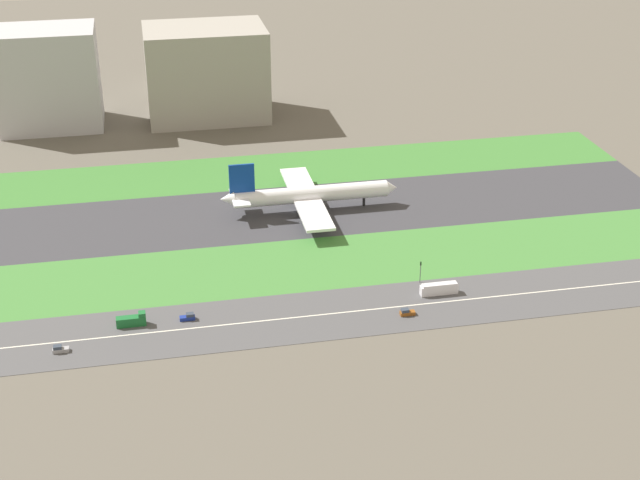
# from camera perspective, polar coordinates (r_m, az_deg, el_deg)

# --- Properties ---
(ground_plane) EXTENTS (800.00, 800.00, 0.00)m
(ground_plane) POSITION_cam_1_polar(r_m,az_deg,el_deg) (331.21, -1.73, 1.78)
(ground_plane) COLOR #5B564C
(runway) EXTENTS (280.00, 46.00, 0.10)m
(runway) POSITION_cam_1_polar(r_m,az_deg,el_deg) (331.19, -1.73, 1.79)
(runway) COLOR #38383D
(runway) RESTS_ON ground_plane
(grass_median_north) EXTENTS (280.00, 36.00, 0.10)m
(grass_median_north) POSITION_cam_1_polar(r_m,az_deg,el_deg) (368.39, -2.83, 4.39)
(grass_median_north) COLOR #3D7A33
(grass_median_north) RESTS_ON ground_plane
(grass_median_south) EXTENTS (280.00, 36.00, 0.10)m
(grass_median_south) POSITION_cam_1_polar(r_m,az_deg,el_deg) (294.99, -0.36, -1.46)
(grass_median_south) COLOR #427F38
(grass_median_south) RESTS_ON ground_plane
(highway) EXTENTS (280.00, 28.00, 0.10)m
(highway) POSITION_cam_1_polar(r_m,az_deg,el_deg) (267.70, 0.96, -4.61)
(highway) COLOR #4C4C4F
(highway) RESTS_ON ground_plane
(highway_centerline) EXTENTS (266.00, 0.50, 0.01)m
(highway_centerline) POSITION_cam_1_polar(r_m,az_deg,el_deg) (267.67, 0.96, -4.60)
(highway_centerline) COLOR silver
(highway_centerline) RESTS_ON highway
(airliner) EXTENTS (65.00, 56.00, 19.70)m
(airliner) POSITION_cam_1_polar(r_m,az_deg,el_deg) (329.51, -0.82, 2.84)
(airliner) COLOR white
(airliner) RESTS_ON runway
(car_0) EXTENTS (4.40, 1.80, 2.00)m
(car_0) POSITION_cam_1_polar(r_m,az_deg,el_deg) (266.94, -8.24, -4.79)
(car_0) COLOR navy
(car_0) RESTS_ON highway
(truck_0) EXTENTS (8.40, 2.50, 4.00)m
(truck_0) POSITION_cam_1_polar(r_m,az_deg,el_deg) (266.59, -11.66, -4.95)
(truck_0) COLOR #19662D
(truck_0) RESTS_ON highway
(car_2) EXTENTS (4.40, 1.80, 2.00)m
(car_2) POSITION_cam_1_polar(r_m,az_deg,el_deg) (259.83, -15.93, -6.58)
(car_2) COLOR #99999E
(car_2) RESTS_ON highway
(bus_0) EXTENTS (11.60, 2.50, 3.50)m
(bus_0) POSITION_cam_1_polar(r_m,az_deg,el_deg) (279.04, 7.45, -3.04)
(bus_0) COLOR silver
(bus_0) RESTS_ON highway
(car_1) EXTENTS (4.40, 1.80, 2.00)m
(car_1) POSITION_cam_1_polar(r_m,az_deg,el_deg) (267.65, 5.44, -4.52)
(car_1) COLOR brown
(car_1) RESTS_ON highway
(traffic_light) EXTENTS (0.36, 0.50, 7.20)m
(traffic_light) POSITION_cam_1_polar(r_m,az_deg,el_deg) (283.45, 6.29, -1.90)
(traffic_light) COLOR #4C4C51
(traffic_light) RESTS_ON highway
(terminal_building) EXTENTS (43.96, 31.97, 44.31)m
(terminal_building) POSITION_cam_1_polar(r_m,az_deg,el_deg) (428.84, -16.60, 9.66)
(terminal_building) COLOR #B2B2B7
(terminal_building) RESTS_ON ground_plane
(hangar_building) EXTENTS (54.38, 38.74, 41.69)m
(hangar_building) POSITION_cam_1_polar(r_m,az_deg,el_deg) (428.35, -7.12, 10.35)
(hangar_building) COLOR #9E998E
(hangar_building) RESTS_ON ground_plane
(fuel_tank_west) EXTENTS (24.37, 24.37, 17.30)m
(fuel_tank_west) POSITION_cam_1_polar(r_m,az_deg,el_deg) (474.43, -8.51, 10.31)
(fuel_tank_west) COLOR silver
(fuel_tank_west) RESTS_ON ground_plane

